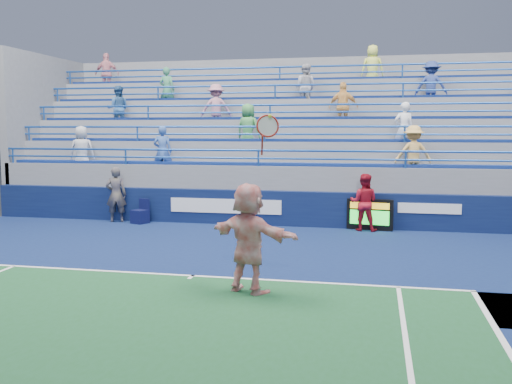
% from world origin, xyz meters
% --- Properties ---
extents(ground, '(120.00, 120.00, 0.00)m').
position_xyz_m(ground, '(0.00, 0.00, 0.00)').
color(ground, '#333538').
extents(sponsor_wall, '(18.00, 0.32, 1.10)m').
position_xyz_m(sponsor_wall, '(0.00, 6.50, 0.55)').
color(sponsor_wall, '#0A143C').
rests_on(sponsor_wall, ground).
extents(bleacher_stand, '(18.00, 5.60, 6.13)m').
position_xyz_m(bleacher_stand, '(-0.00, 10.27, 1.55)').
color(bleacher_stand, slate).
rests_on(bleacher_stand, ground).
extents(serve_speed_board, '(1.37, 0.36, 0.94)m').
position_xyz_m(serve_speed_board, '(3.49, 6.26, 0.47)').
color(serve_speed_board, black).
rests_on(serve_speed_board, ground).
extents(judge_chair, '(0.59, 0.60, 0.79)m').
position_xyz_m(judge_chair, '(-3.73, 5.99, 0.25)').
color(judge_chair, '#0C1039').
rests_on(judge_chair, ground).
extents(tennis_player, '(1.97, 1.34, 3.28)m').
position_xyz_m(tennis_player, '(1.37, -0.86, 1.03)').
color(tennis_player, white).
rests_on(tennis_player, ground).
extents(line_judge, '(0.76, 0.60, 1.81)m').
position_xyz_m(line_judge, '(-4.60, 6.11, 0.90)').
color(line_judge, '#131436').
rests_on(line_judge, ground).
extents(ball_girl, '(0.90, 0.74, 1.71)m').
position_xyz_m(ball_girl, '(3.31, 6.12, 0.86)').
color(ball_girl, maroon).
rests_on(ball_girl, ground).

